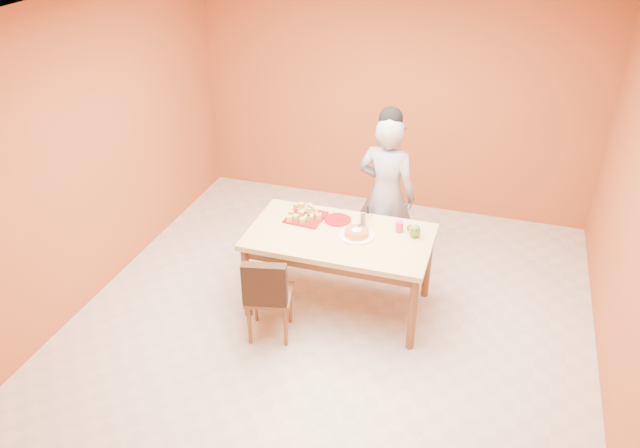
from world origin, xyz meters
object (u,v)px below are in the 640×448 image
(dining_table, at_px, (340,244))
(pastry_platter, at_px, (306,217))
(person, at_px, (386,195))
(red_dinner_plate, at_px, (338,220))
(checker_tin, at_px, (412,228))
(dining_chair, at_px, (268,294))
(sponge_cake, at_px, (357,233))
(magenta_glass, at_px, (399,227))
(egg_ornament, at_px, (415,231))

(dining_table, bearing_deg, pastry_platter, 153.64)
(person, bearing_deg, red_dinner_plate, 68.57)
(dining_table, bearing_deg, checker_tin, 24.98)
(dining_chair, distance_m, pastry_platter, 0.84)
(dining_chair, height_order, red_dinner_plate, dining_chair)
(sponge_cake, bearing_deg, dining_table, -172.43)
(dining_table, height_order, dining_chair, dining_chair)
(magenta_glass, bearing_deg, sponge_cake, -150.70)
(dining_table, xyz_separation_m, checker_tin, (0.59, 0.27, 0.11))
(pastry_platter, relative_size, magenta_glass, 3.32)
(red_dinner_plate, distance_m, egg_ornament, 0.72)
(red_dinner_plate, distance_m, magenta_glass, 0.57)
(dining_chair, bearing_deg, magenta_glass, 27.50)
(egg_ornament, height_order, magenta_glass, egg_ornament)
(pastry_platter, height_order, magenta_glass, magenta_glass)
(person, relative_size, magenta_glass, 16.43)
(red_dinner_plate, relative_size, egg_ornament, 1.90)
(sponge_cake, height_order, egg_ornament, egg_ornament)
(pastry_platter, distance_m, checker_tin, 0.97)
(red_dinner_plate, distance_m, sponge_cake, 0.32)
(sponge_cake, bearing_deg, magenta_glass, 29.30)
(dining_chair, relative_size, checker_tin, 8.82)
(magenta_glass, bearing_deg, red_dinner_plate, 177.45)
(pastry_platter, bearing_deg, magenta_glass, 1.50)
(person, relative_size, red_dinner_plate, 6.64)
(dining_chair, height_order, checker_tin, dining_chair)
(dining_table, relative_size, sponge_cake, 7.63)
(dining_chair, bearing_deg, person, 50.26)
(dining_chair, relative_size, pastry_platter, 2.56)
(dining_chair, relative_size, egg_ornament, 6.52)
(dining_table, distance_m, magenta_glass, 0.54)
(dining_table, height_order, magenta_glass, magenta_glass)
(magenta_glass, bearing_deg, checker_tin, 31.95)
(dining_chair, distance_m, magenta_glass, 1.28)
(dining_table, xyz_separation_m, egg_ornament, (0.63, 0.15, 0.16))
(dining_chair, height_order, pastry_platter, dining_chair)
(dining_chair, xyz_separation_m, magenta_glass, (0.94, 0.79, 0.38))
(checker_tin, bearing_deg, red_dinner_plate, -176.57)
(dining_table, height_order, checker_tin, checker_tin)
(sponge_cake, xyz_separation_m, magenta_glass, (0.34, 0.19, 0.01))
(person, relative_size, egg_ornament, 12.63)
(red_dinner_plate, xyz_separation_m, egg_ornament, (0.71, -0.08, 0.06))
(magenta_glass, relative_size, checker_tin, 1.04)
(dining_table, height_order, pastry_platter, pastry_platter)
(dining_table, distance_m, person, 0.83)
(red_dinner_plate, relative_size, magenta_glass, 2.47)
(red_dinner_plate, bearing_deg, magenta_glass, -2.55)
(red_dinner_plate, relative_size, sponge_cake, 1.16)
(checker_tin, bearing_deg, person, 124.55)
(egg_ornament, relative_size, checker_tin, 1.35)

